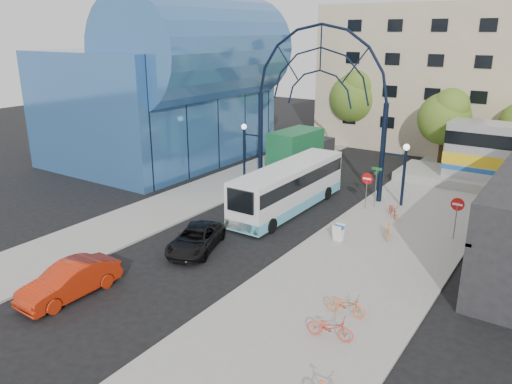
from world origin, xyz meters
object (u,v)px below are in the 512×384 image
Objects in this scene: bike_far_c at (330,327)px; green_truck at (301,149)px; tree_north_a at (446,116)px; bike_near_a at (393,210)px; bike_near_b at (388,230)px; red_sedan at (70,281)px; street_name_sign at (376,179)px; do_not_enter_sign at (457,208)px; gateway_arch at (320,75)px; bike_far_a at (346,305)px; sandwich_board at (338,231)px; tree_north_b at (356,95)px; black_suv at (196,239)px; stop_sign at (367,182)px; city_bus at (289,187)px.

green_truck is at bearing 21.16° from bike_far_c.
bike_near_a is (0.75, -14.37, -4.04)m from tree_north_a.
bike_near_a is 3.67m from bike_near_b.
red_sedan is at bearing -151.27° from bike_near_a.
green_truck reaches higher than street_name_sign.
tree_north_a is at bearing 58.05° from bike_near_a.
bike_near_a is at bearing 159.33° from do_not_enter_sign.
tree_north_a is (6.12, 11.93, -3.95)m from gateway_arch.
bike_far_a is (9.18, -14.96, -7.97)m from gateway_arch.
gateway_arch is 8.63× the size of bike_near_b.
sandwich_board is 0.12× the size of tree_north_b.
green_truck is 4.09× the size of bike_far_a.
tree_north_a is 1.48× the size of red_sedan.
bike_near_b is at bearing 3.76° from bike_far_a.
bike_near_b is 0.89× the size of bike_far_a.
red_sedan is (-7.18, -18.93, -1.35)m from street_name_sign.
gateway_arch is 9.06m from green_truck.
green_truck is (0.05, -11.28, -3.48)m from tree_north_b.
bike_far_c is at bearing -54.70° from green_truck.
tree_north_a is (0.92, 13.33, 2.48)m from street_name_sign.
sandwich_board is 5.72m from bike_near_a.
bike_far_a is at bearing -28.93° from black_suv.
tree_north_b is 5.06× the size of bike_near_b.
tree_north_a is at bearing 84.58° from stop_sign.
bike_near_a is 14.66m from bike_far_c.
do_not_enter_sign is 0.34× the size of green_truck.
gateway_arch reaches higher than city_bus.
stop_sign is 2.55m from bike_near_a.
bike_near_a is at bearing 88.04° from bike_near_b.
stop_sign reaches higher than sandwich_board.
sandwich_board is at bearing -55.09° from gateway_arch.
tree_north_b is 4.51× the size of bike_far_a.
street_name_sign is 1.50× the size of bike_far_c.
stop_sign reaches higher than red_sedan.
red_sedan is at bearing -98.91° from city_bus.
bike_far_c is (8.94, -12.11, -1.00)m from city_bus.
bike_near_a is at bearing 36.62° from black_suv.
bike_near_b is (3.00, -4.00, -1.40)m from stop_sign.
tree_north_b reaches higher than tree_north_a.
bike_far_c is (1.58, -10.89, 0.02)m from bike_near_b.
red_sedan is at bearing -104.10° from tree_north_a.
street_name_sign is 6.78m from sandwich_board.
stop_sign is 5.19m from bike_near_b.
green_truck is at bearing 146.19° from street_name_sign.
sandwich_board is at bearing -32.22° from city_bus.
tree_north_b reaches higher than green_truck.
city_bus is 15.08m from bike_far_c.
stop_sign is 1.34× the size of bike_far_c.
bike_far_a is 0.95× the size of bike_far_c.
bike_near_b is at bearing -60.51° from street_name_sign.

